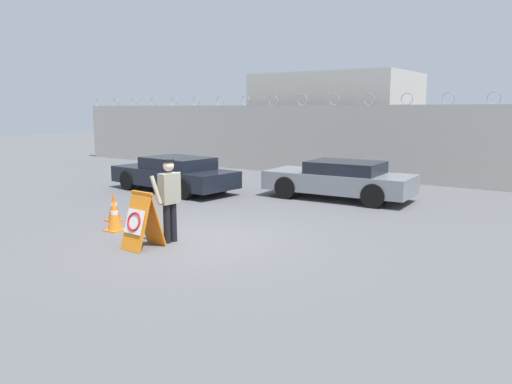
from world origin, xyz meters
TOP-DOWN VIEW (x-y plane):
  - ground_plane at (0.00, 0.00)m, footprint 90.00×90.00m
  - perimeter_wall at (-0.00, 11.15)m, footprint 36.00×0.30m
  - building_block at (-4.10, 15.04)m, footprint 7.39×5.14m
  - barricade_sign at (-0.61, -1.18)m, footprint 0.64×0.78m
  - security_guard at (-0.46, -0.50)m, footprint 0.43×0.64m
  - traffic_cone_near at (-2.28, -0.51)m, footprint 0.40×0.40m
  - traffic_cone_mid at (-3.13, 0.18)m, footprint 0.37×0.37m
  - parked_car_front_coupe at (-5.10, 4.45)m, footprint 4.92×2.22m
  - parked_car_rear_sedan at (0.28, 6.39)m, footprint 4.76×2.13m

SIDE VIEW (x-z plane):
  - ground_plane at x=0.00m, z-range 0.00..0.00m
  - traffic_cone_mid at x=-3.13m, z-range 0.00..0.74m
  - traffic_cone_near at x=-2.28m, z-range 0.00..0.75m
  - barricade_sign at x=-0.61m, z-range 0.00..1.19m
  - parked_car_front_coupe at x=-5.10m, z-range 0.02..1.23m
  - parked_car_rear_sedan at x=0.28m, z-range 0.02..1.25m
  - security_guard at x=-0.46m, z-range 0.11..1.92m
  - perimeter_wall at x=0.00m, z-range -0.22..3.25m
  - building_block at x=-4.10m, z-range 0.00..4.56m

